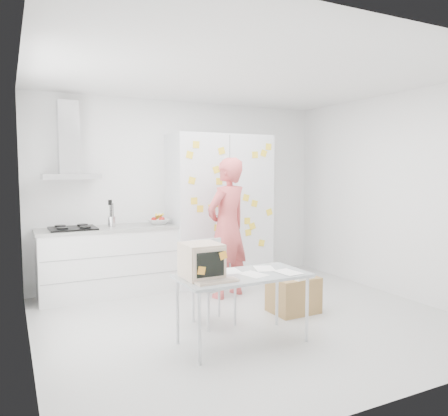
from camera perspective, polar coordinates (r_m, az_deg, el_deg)
name	(u,v)px	position (r m, az deg, el deg)	size (l,w,h in m)	color
floor	(249,320)	(5.10, 3.22, -14.40)	(4.50, 4.00, 0.02)	silver
walls	(221,197)	(5.46, -0.45, 1.49)	(4.52, 4.01, 2.70)	white
ceiling	(250,75)	(4.92, 3.38, 16.91)	(4.50, 4.00, 0.02)	white
counter_run	(109,260)	(6.12, -14.79, -6.60)	(1.84, 0.63, 1.28)	white
range_hood	(69,149)	(6.07, -19.59, 7.30)	(0.70, 0.48, 1.01)	silver
tall_cabinet	(220,209)	(6.53, -0.57, -0.13)	(1.50, 0.68, 2.20)	silver
person	(227,228)	(5.76, 0.43, -2.60)	(0.67, 0.44, 1.84)	#CE5050
desk	(217,268)	(4.15, -0.87, -7.85)	(1.27, 0.65, 1.00)	#AAB2B5
chair	(211,276)	(4.87, -1.77, -8.88)	(0.45, 0.45, 0.91)	beige
cardboard_box	(293,294)	(5.33, 9.06, -10.99)	(0.55, 0.44, 0.47)	#A67F48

